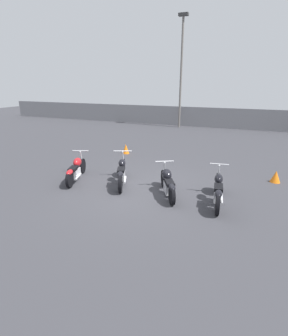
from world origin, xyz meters
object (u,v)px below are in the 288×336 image
object	(u,v)px
motorcycle_slot_2	(168,183)
motorcycle_slot_1	(122,173)
traffic_cone_far	(276,177)
light_pole_left	(181,64)
motorcycle_slot_3	(218,190)
traffic_cone_near	(126,149)
motorcycle_slot_0	(76,169)

from	to	relation	value
motorcycle_slot_2	motorcycle_slot_1	bearing A→B (deg)	142.74
motorcycle_slot_2	traffic_cone_far	distance (m)	4.15
light_pole_left	motorcycle_slot_3	distance (m)	14.66
motorcycle_slot_3	traffic_cone_far	distance (m)	3.11
motorcycle_slot_1	traffic_cone_near	xyz separation A→B (m)	(-1.75, 3.84, -0.19)
light_pole_left	traffic_cone_near	bearing A→B (deg)	-91.87
motorcycle_slot_0	motorcycle_slot_3	size ratio (longest dim) A/B	0.93
motorcycle_slot_3	traffic_cone_near	bearing A→B (deg)	133.03
motorcycle_slot_1	light_pole_left	bearing A→B (deg)	73.31
motorcycle_slot_3	traffic_cone_far	xyz separation A→B (m)	(1.70, 2.60, -0.21)
motorcycle_slot_1	traffic_cone_far	world-z (taller)	motorcycle_slot_1
light_pole_left	motorcycle_slot_1	size ratio (longest dim) A/B	3.92
traffic_cone_near	traffic_cone_far	distance (m)	6.94
motorcycle_slot_1	motorcycle_slot_2	world-z (taller)	motorcycle_slot_1
motorcycle_slot_3	traffic_cone_near	size ratio (longest dim) A/B	4.43
light_pole_left	traffic_cone_near	distance (m)	10.10
motorcycle_slot_3	motorcycle_slot_1	bearing A→B (deg)	167.10
motorcycle_slot_2	traffic_cone_far	bearing A→B (deg)	9.98
motorcycle_slot_1	motorcycle_slot_3	size ratio (longest dim) A/B	0.96
motorcycle_slot_3	traffic_cone_near	world-z (taller)	motorcycle_slot_3
light_pole_left	traffic_cone_near	size ratio (longest dim) A/B	16.68
motorcycle_slot_1	traffic_cone_far	distance (m)	5.52
motorcycle_slot_0	motorcycle_slot_3	distance (m)	5.06
traffic_cone_near	light_pole_left	bearing A→B (deg)	88.13
traffic_cone_far	light_pole_left	bearing A→B (deg)	121.47
motorcycle_slot_2	traffic_cone_far	world-z (taller)	motorcycle_slot_2
light_pole_left	motorcycle_slot_1	distance (m)	13.65
motorcycle_slot_1	traffic_cone_far	size ratio (longest dim) A/B	4.92
motorcycle_slot_2	traffic_cone_far	xyz separation A→B (m)	(3.25, 2.57, -0.21)
motorcycle_slot_0	traffic_cone_far	world-z (taller)	motorcycle_slot_0
motorcycle_slot_2	traffic_cone_near	bearing A→B (deg)	102.14
light_pole_left	motorcycle_slot_1	world-z (taller)	light_pole_left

